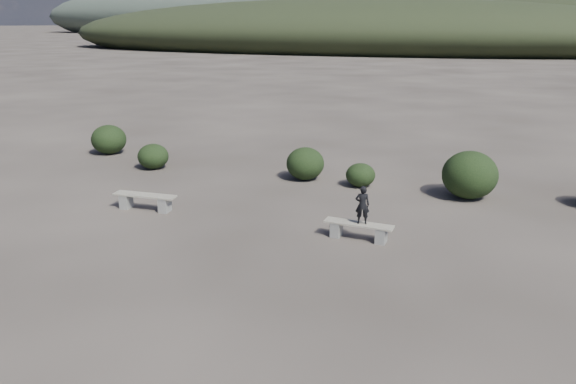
% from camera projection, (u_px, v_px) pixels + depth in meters
% --- Properties ---
extents(ground, '(1200.00, 1200.00, 0.00)m').
position_uv_depth(ground, '(205.00, 301.00, 10.11)').
color(ground, '#312B26').
rests_on(ground, ground).
extents(bench_left, '(1.76, 0.53, 0.43)m').
position_uv_depth(bench_left, '(145.00, 200.00, 14.96)').
color(bench_left, slate).
rests_on(bench_left, ground).
extents(bench_right, '(1.61, 0.36, 0.40)m').
position_uv_depth(bench_right, '(359.00, 229.00, 12.92)').
color(bench_right, slate).
rests_on(bench_right, ground).
extents(seated_person, '(0.38, 0.30, 0.90)m').
position_uv_depth(seated_person, '(362.00, 205.00, 12.72)').
color(seated_person, black).
rests_on(seated_person, bench_right).
extents(shrub_a, '(1.05, 1.05, 0.86)m').
position_uv_depth(shrub_a, '(153.00, 156.00, 19.14)').
color(shrub_a, black).
rests_on(shrub_a, ground).
extents(shrub_b, '(1.21, 1.21, 1.04)m').
position_uv_depth(shrub_b, '(305.00, 164.00, 17.80)').
color(shrub_b, black).
rests_on(shrub_b, ground).
extents(shrub_c, '(0.90, 0.90, 0.72)m').
position_uv_depth(shrub_c, '(361.00, 175.00, 17.07)').
color(shrub_c, black).
rests_on(shrub_c, ground).
extents(shrub_d, '(1.55, 1.55, 1.36)m').
position_uv_depth(shrub_d, '(470.00, 175.00, 15.86)').
color(shrub_d, black).
rests_on(shrub_d, ground).
extents(shrub_f, '(1.30, 1.30, 1.10)m').
position_uv_depth(shrub_f, '(109.00, 139.00, 21.29)').
color(shrub_f, black).
rests_on(shrub_f, ground).
extents(mountain_ridges, '(500.00, 400.00, 56.00)m').
position_uv_depth(mountain_ridges, '(501.00, 10.00, 310.52)').
color(mountain_ridges, black).
rests_on(mountain_ridges, ground).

